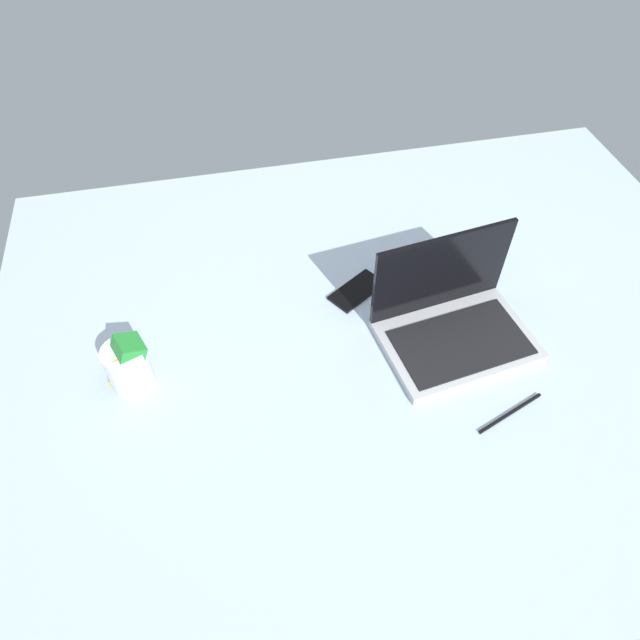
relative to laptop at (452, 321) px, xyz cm
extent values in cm
cube|color=silver|center=(-14.11, 4.25, -13.41)|extent=(180.00, 140.00, 18.00)
cube|color=#B7BABC|center=(0.42, -3.01, -3.41)|extent=(35.88, 27.37, 2.00)
cube|color=black|center=(0.63, -4.50, -2.21)|extent=(31.09, 20.87, 0.40)
cube|color=black|center=(-1.11, 7.88, 8.09)|extent=(32.82, 5.59, 21.00)
cylinder|color=silver|center=(-70.90, 1.60, 1.09)|extent=(9.00, 9.00, 11.00)
cube|color=yellow|center=(-71.96, 1.30, -0.90)|extent=(6.70, 6.52, 6.65)
cube|color=orange|center=(-71.71, 3.28, 1.71)|extent=(6.84, 6.78, 5.05)
cube|color=orange|center=(-70.45, 1.36, 4.32)|extent=(7.43, 7.60, 6.16)
cube|color=#268C33|center=(-69.38, 1.86, 6.94)|extent=(7.68, 7.54, 5.12)
cube|color=black|center=(-17.46, 17.46, -4.01)|extent=(15.47, 13.24, 0.80)
cube|color=black|center=(4.62, -22.91, -4.11)|extent=(16.18, 6.37, 0.60)
camera|label=1|loc=(-46.91, -75.47, 97.49)|focal=32.15mm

